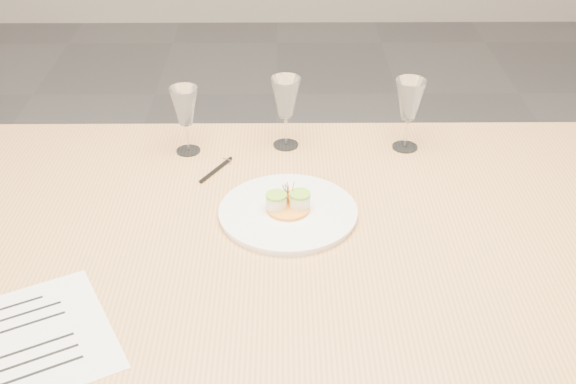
{
  "coord_description": "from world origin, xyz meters",
  "views": [
    {
      "loc": [
        0.03,
        -1.3,
        1.66
      ],
      "look_at": [
        0.05,
        0.06,
        0.8
      ],
      "focal_mm": 45.0,
      "sensor_mm": 36.0,
      "label": 1
    }
  ],
  "objects_px": {
    "wine_glass_2": "(409,101)",
    "wine_glass_0": "(185,108)",
    "dinner_plate": "(288,211)",
    "dining_table": "(268,251)",
    "recipe_sheet": "(41,336)",
    "wine_glass_1": "(286,99)",
    "ballpoint_pen": "(216,170)"
  },
  "relations": [
    {
      "from": "dining_table",
      "to": "ballpoint_pen",
      "type": "relative_size",
      "value": 20.08
    },
    {
      "from": "recipe_sheet",
      "to": "ballpoint_pen",
      "type": "bearing_deg",
      "value": 36.98
    },
    {
      "from": "dinner_plate",
      "to": "wine_glass_2",
      "type": "bearing_deg",
      "value": 45.56
    },
    {
      "from": "dinner_plate",
      "to": "wine_glass_0",
      "type": "distance_m",
      "value": 0.41
    },
    {
      "from": "dining_table",
      "to": "dinner_plate",
      "type": "relative_size",
      "value": 7.72
    },
    {
      "from": "wine_glass_0",
      "to": "dining_table",
      "type": "bearing_deg",
      "value": -58.27
    },
    {
      "from": "ballpoint_pen",
      "to": "wine_glass_2",
      "type": "relative_size",
      "value": 0.63
    },
    {
      "from": "wine_glass_0",
      "to": "wine_glass_2",
      "type": "relative_size",
      "value": 0.94
    },
    {
      "from": "dinner_plate",
      "to": "dining_table",
      "type": "bearing_deg",
      "value": -136.4
    },
    {
      "from": "dining_table",
      "to": "wine_glass_0",
      "type": "relative_size",
      "value": 13.49
    },
    {
      "from": "ballpoint_pen",
      "to": "wine_glass_0",
      "type": "bearing_deg",
      "value": 68.43
    },
    {
      "from": "dinner_plate",
      "to": "wine_glass_1",
      "type": "bearing_deg",
      "value": 90.65
    },
    {
      "from": "dining_table",
      "to": "wine_glass_2",
      "type": "bearing_deg",
      "value": 45.31
    },
    {
      "from": "dining_table",
      "to": "wine_glass_0",
      "type": "distance_m",
      "value": 0.45
    },
    {
      "from": "ballpoint_pen",
      "to": "wine_glass_0",
      "type": "xyz_separation_m",
      "value": [
        -0.08,
        0.1,
        0.12
      ]
    },
    {
      "from": "recipe_sheet",
      "to": "dinner_plate",
      "type": "bearing_deg",
      "value": 12.59
    },
    {
      "from": "dinner_plate",
      "to": "ballpoint_pen",
      "type": "distance_m",
      "value": 0.26
    },
    {
      "from": "wine_glass_1",
      "to": "wine_glass_2",
      "type": "xyz_separation_m",
      "value": [
        0.31,
        -0.01,
        0.0
      ]
    },
    {
      "from": "wine_glass_2",
      "to": "wine_glass_0",
      "type": "bearing_deg",
      "value": -178.42
    },
    {
      "from": "recipe_sheet",
      "to": "wine_glass_2",
      "type": "height_order",
      "value": "wine_glass_2"
    },
    {
      "from": "dining_table",
      "to": "wine_glass_1",
      "type": "distance_m",
      "value": 0.42
    },
    {
      "from": "dinner_plate",
      "to": "wine_glass_0",
      "type": "xyz_separation_m",
      "value": [
        -0.26,
        0.3,
        0.11
      ]
    },
    {
      "from": "wine_glass_0",
      "to": "dinner_plate",
      "type": "bearing_deg",
      "value": -49.28
    },
    {
      "from": "recipe_sheet",
      "to": "wine_glass_0",
      "type": "distance_m",
      "value": 0.72
    },
    {
      "from": "wine_glass_1",
      "to": "dinner_plate",
      "type": "bearing_deg",
      "value": -89.35
    },
    {
      "from": "dinner_plate",
      "to": "recipe_sheet",
      "type": "relative_size",
      "value": 0.82
    },
    {
      "from": "recipe_sheet",
      "to": "wine_glass_1",
      "type": "distance_m",
      "value": 0.85
    },
    {
      "from": "wine_glass_2",
      "to": "dinner_plate",
      "type": "bearing_deg",
      "value": -134.44
    },
    {
      "from": "recipe_sheet",
      "to": "wine_glass_1",
      "type": "xyz_separation_m",
      "value": [
        0.44,
        0.71,
        0.13
      ]
    },
    {
      "from": "dinner_plate",
      "to": "wine_glass_2",
      "type": "height_order",
      "value": "wine_glass_2"
    },
    {
      "from": "dining_table",
      "to": "wine_glass_1",
      "type": "relative_size",
      "value": 12.63
    },
    {
      "from": "dinner_plate",
      "to": "recipe_sheet",
      "type": "height_order",
      "value": "dinner_plate"
    }
  ]
}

